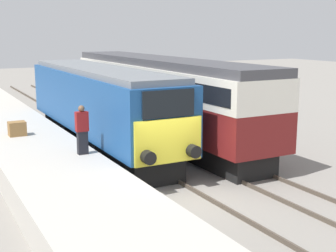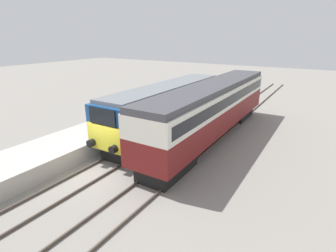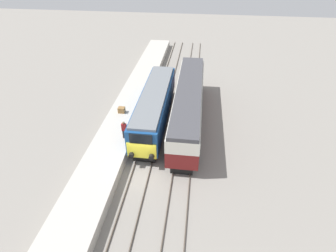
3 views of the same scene
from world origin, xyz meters
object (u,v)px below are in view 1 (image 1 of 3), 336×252
locomotive (99,104)px  passenger_carriage (159,90)px  person_on_platform (82,130)px  luggage_crate (17,129)px

locomotive → passenger_carriage: 3.49m
person_on_platform → locomotive: bearing=62.6°
locomotive → luggage_crate: bearing=177.9°
locomotive → luggage_crate: 3.73m
passenger_carriage → person_on_platform: passenger_carriage is taller
locomotive → person_on_platform: size_ratio=7.75×
passenger_carriage → luggage_crate: size_ratio=23.76×
locomotive → luggage_crate: locomotive is taller
person_on_platform → luggage_crate: 4.56m
passenger_carriage → person_on_platform: size_ratio=9.35×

